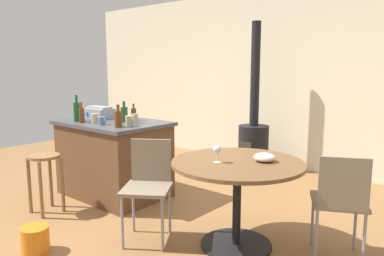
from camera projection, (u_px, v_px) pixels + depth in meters
ground_plane at (138, 214)px, 3.87m from camera, size 8.80×8.80×0.00m
back_wall at (270, 78)px, 5.74m from camera, size 8.00×0.10×2.70m
kitchen_island at (114, 158)px, 4.40m from camera, size 1.25×0.88×0.89m
wooden_stool at (45, 171)px, 3.85m from camera, size 0.32×0.32×0.62m
dining_table at (237, 181)px, 3.08m from camera, size 1.10×1.10×0.74m
folding_chair_near at (340, 199)px, 2.84m from camera, size 0.54×0.54×0.86m
folding_chair_far at (148, 181)px, 3.25m from camera, size 0.55×0.55×0.87m
wood_stove at (253, 136)px, 5.42m from camera, size 0.44×0.45×2.15m
toolbox at (99, 113)px, 4.60m from camera, size 0.37×0.25×0.15m
bottle_0 at (82, 115)px, 4.19m from camera, size 0.06×0.06×0.23m
bottle_1 at (119, 118)px, 3.89m from camera, size 0.08×0.08×0.24m
bottle_2 at (124, 114)px, 4.25m from camera, size 0.08×0.08×0.24m
bottle_3 at (77, 111)px, 4.31m from camera, size 0.08×0.08×0.31m
bottle_4 at (134, 114)px, 4.39m from camera, size 0.06×0.06×0.20m
cup_0 at (135, 119)px, 4.17m from camera, size 0.11×0.07×0.11m
cup_1 at (102, 121)px, 4.06m from camera, size 0.11×0.07×0.09m
cup_2 at (121, 116)px, 4.43m from camera, size 0.11×0.07×0.10m
cup_3 at (129, 121)px, 3.98m from camera, size 0.13×0.09×0.11m
cup_4 at (95, 118)px, 4.19m from camera, size 0.12×0.09×0.11m
wine_glass at (217, 150)px, 3.01m from camera, size 0.07×0.07×0.14m
serving_bowl at (264, 157)px, 3.06m from camera, size 0.18×0.18×0.07m
plastic_bucket at (35, 240)px, 3.05m from camera, size 0.23×0.23×0.22m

